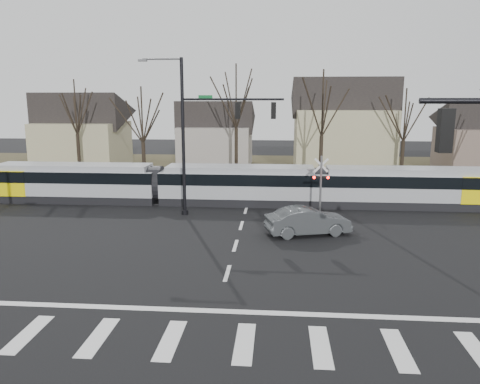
{
  "coord_description": "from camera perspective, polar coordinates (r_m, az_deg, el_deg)",
  "views": [
    {
      "loc": [
        2.16,
        -17.62,
        7.66
      ],
      "look_at": [
        0.0,
        9.0,
        2.3
      ],
      "focal_mm": 35.0,
      "sensor_mm": 36.0,
      "label": 1
    }
  ],
  "objects": [
    {
      "name": "ground",
      "position": [
        19.33,
        -2.21,
        -12.0
      ],
      "size": [
        140.0,
        140.0,
        0.0
      ],
      "primitive_type": "plane",
      "color": "black"
    },
    {
      "name": "grass_verge",
      "position": [
        50.25,
        2.13,
        2.58
      ],
      "size": [
        140.0,
        28.0,
        0.01
      ],
      "primitive_type": "cube",
      "color": "#38331E",
      "rests_on": "ground"
    },
    {
      "name": "crosswalk",
      "position": [
        15.77,
        -4.02,
        -17.72
      ],
      "size": [
        27.0,
        2.6,
        0.01
      ],
      "color": "silver",
      "rests_on": "ground"
    },
    {
      "name": "stop_line",
      "position": [
        17.7,
        -2.92,
        -14.28
      ],
      "size": [
        28.0,
        0.35,
        0.01
      ],
      "primitive_type": "cube",
      "color": "silver",
      "rests_on": "ground"
    },
    {
      "name": "lane_dashes",
      "position": [
        34.54,
        0.94,
        -1.45
      ],
      "size": [
        0.18,
        30.0,
        0.01
      ],
      "color": "silver",
      "rests_on": "ground"
    },
    {
      "name": "rail_pair",
      "position": [
        34.34,
        0.92,
        -1.49
      ],
      "size": [
        90.0,
        1.52,
        0.06
      ],
      "color": "#59595E",
      "rests_on": "ground"
    },
    {
      "name": "tram",
      "position": [
        34.29,
        -0.29,
        1.06
      ],
      "size": [
        37.19,
        2.76,
        2.82
      ],
      "color": "gray",
      "rests_on": "ground"
    },
    {
      "name": "sedan",
      "position": [
        26.96,
        8.29,
        -3.53
      ],
      "size": [
        4.3,
        5.72,
        1.58
      ],
      "primitive_type": "imported",
      "rotation": [
        0.0,
        0.0,
        1.86
      ],
      "color": "#3D4043",
      "rests_on": "ground"
    },
    {
      "name": "signal_pole_far",
      "position": [
        30.52,
        -4.01,
        7.64
      ],
      "size": [
        9.28,
        0.44,
        10.2
      ],
      "color": "black",
      "rests_on": "ground"
    },
    {
      "name": "rail_crossing_signal",
      "position": [
        31.08,
        9.8,
        0.47
      ],
      "size": [
        1.08,
        0.36,
        4.0
      ],
      "color": "#59595B",
      "rests_on": "ground"
    },
    {
      "name": "tree_row",
      "position": [
        43.7,
        4.47,
        7.82
      ],
      "size": [
        59.2,
        7.2,
        10.0
      ],
      "color": "black",
      "rests_on": "ground"
    },
    {
      "name": "house_a",
      "position": [
        56.26,
        -18.73,
        7.5
      ],
      "size": [
        9.72,
        8.64,
        8.6
      ],
      "color": "gray",
      "rests_on": "ground"
    },
    {
      "name": "house_b",
      "position": [
        54.22,
        -2.98,
        7.43
      ],
      "size": [
        8.64,
        7.56,
        7.65
      ],
      "color": "gray",
      "rests_on": "ground"
    },
    {
      "name": "house_c",
      "position": [
        51.13,
        12.46,
        8.36
      ],
      "size": [
        10.8,
        8.64,
        10.1
      ],
      "color": "gray",
      "rests_on": "ground"
    }
  ]
}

